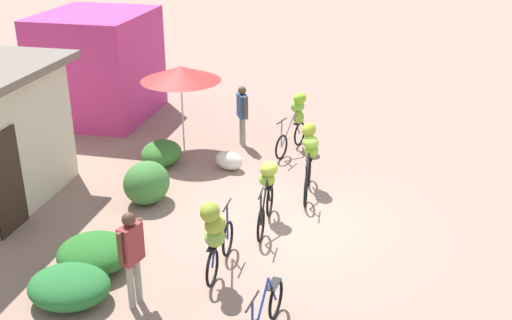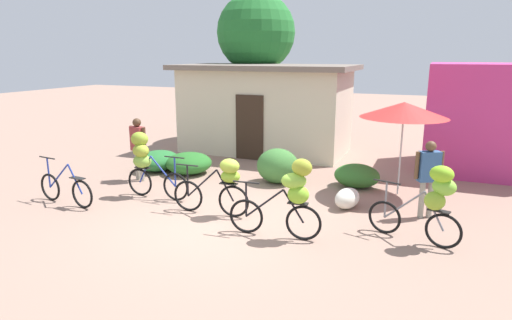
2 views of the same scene
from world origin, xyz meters
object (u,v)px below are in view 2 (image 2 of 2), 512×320
(market_umbrella, at_px, (404,110))
(bicycle_leftmost, at_px, (66,189))
(building_low, at_px, (265,108))
(bicycle_rightmost, at_px, (432,198))
(person_vendor, at_px, (429,172))
(bicycle_center_loaded, at_px, (222,181))
(tree_behind_building, at_px, (256,33))
(person_bystander, at_px, (138,143))
(shop_pink, at_px, (488,118))
(produce_sack, at_px, (347,198))
(bicycle_by_shop, at_px, (291,192))
(bicycle_near_pile, at_px, (145,159))

(market_umbrella, bearing_deg, bicycle_leftmost, -152.23)
(building_low, relative_size, market_umbrella, 2.67)
(building_low, bearing_deg, bicycle_rightmost, -48.17)
(bicycle_rightmost, height_order, person_vendor, person_vendor)
(bicycle_center_loaded, bearing_deg, tree_behind_building, 107.68)
(bicycle_center_loaded, distance_m, person_bystander, 3.46)
(tree_behind_building, bearing_deg, shop_pink, -13.93)
(bicycle_center_loaded, relative_size, bicycle_rightmost, 1.05)
(building_low, height_order, market_umbrella, building_low)
(building_low, relative_size, bicycle_leftmost, 3.48)
(bicycle_leftmost, bearing_deg, tree_behind_building, 83.70)
(bicycle_leftmost, distance_m, produce_sack, 6.10)
(bicycle_by_shop, distance_m, bicycle_rightmost, 2.38)
(person_vendor, bearing_deg, market_umbrella, 115.17)
(building_low, height_order, shop_pink, shop_pink)
(market_umbrella, height_order, produce_sack, market_umbrella)
(bicycle_rightmost, bearing_deg, person_bystander, 168.93)
(person_vendor, bearing_deg, bicycle_rightmost, -85.96)
(building_low, xyz_separation_m, shop_pink, (6.60, -0.05, 0.03))
(bicycle_leftmost, bearing_deg, bicycle_near_pile, 40.09)
(shop_pink, distance_m, bicycle_rightmost, 6.06)
(bicycle_rightmost, bearing_deg, person_vendor, 94.04)
(tree_behind_building, distance_m, produce_sack, 8.89)
(produce_sack, bearing_deg, building_low, 128.38)
(tree_behind_building, relative_size, bicycle_by_shop, 3.16)
(bicycle_near_pile, relative_size, person_vendor, 1.03)
(tree_behind_building, height_order, bicycle_near_pile, tree_behind_building)
(shop_pink, distance_m, bicycle_by_shop, 7.49)
(bicycle_rightmost, bearing_deg, bicycle_near_pile, 176.84)
(building_low, height_order, tree_behind_building, tree_behind_building)
(bicycle_leftmost, height_order, bicycle_by_shop, bicycle_by_shop)
(building_low, xyz_separation_m, bicycle_center_loaded, (1.41, -6.02, -0.73))
(produce_sack, bearing_deg, person_vendor, 2.11)
(shop_pink, height_order, bicycle_leftmost, shop_pink)
(bicycle_leftmost, distance_m, bicycle_by_shop, 5.12)
(bicycle_rightmost, relative_size, produce_sack, 2.28)
(tree_behind_building, relative_size, person_vendor, 3.45)
(bicycle_center_loaded, xyz_separation_m, produce_sack, (2.27, 1.38, -0.50))
(bicycle_center_loaded, bearing_deg, market_umbrella, 41.37)
(bicycle_rightmost, bearing_deg, shop_pink, 77.72)
(bicycle_by_shop, xyz_separation_m, bicycle_rightmost, (2.28, 0.67, -0.01))
(building_low, distance_m, bicycle_rightmost, 8.00)
(bicycle_center_loaded, xyz_separation_m, bicycle_rightmost, (3.91, 0.08, 0.13))
(produce_sack, bearing_deg, bicycle_center_loaded, -148.59)
(bicycle_leftmost, xyz_separation_m, bicycle_by_shop, (5.09, 0.11, 0.51))
(bicycle_near_pile, xyz_separation_m, bicycle_center_loaded, (2.14, -0.41, -0.17))
(tree_behind_building, height_order, person_bystander, tree_behind_building)
(bicycle_rightmost, bearing_deg, bicycle_center_loaded, -178.83)
(shop_pink, bearing_deg, bicycle_by_shop, -118.52)
(tree_behind_building, relative_size, bicycle_rightmost, 3.38)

